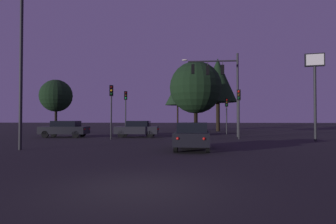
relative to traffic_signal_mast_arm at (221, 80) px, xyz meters
name	(u,v)px	position (x,y,z in m)	size (l,w,h in m)	color
ground_plane	(175,134)	(-4.53, 4.57, -5.37)	(168.00, 168.00, 0.00)	black
traffic_signal_mast_arm	(221,80)	(0.00, 0.00, 0.00)	(5.30, 0.45, 7.84)	#232326
traffic_light_corner_left	(126,104)	(-9.64, 2.66, -2.11)	(0.37, 0.39, 4.62)	#232326
traffic_light_corner_right	(227,109)	(1.13, 4.60, -2.56)	(0.32, 0.36, 3.95)	#232326
traffic_light_median	(111,101)	(-9.52, -3.59, -2.18)	(0.37, 0.39, 4.52)	#232326
traffic_light_far_side	(239,104)	(1.15, -2.61, -2.40)	(0.35, 0.38, 4.18)	#232326
car_nearside_lane	(193,135)	(-2.92, -10.92, -4.58)	(2.15, 4.38, 1.52)	black
car_crossing_left	(65,129)	(-14.53, -1.16, -4.57)	(4.34, 1.87, 1.52)	black
car_crossing_right	(137,129)	(-7.85, -0.63, -4.58)	(4.04, 1.73, 1.52)	#232328
parking_lot_lamp_post	(21,49)	(-12.50, -11.67, 0.24)	(1.70, 0.36, 9.01)	#232326
store_sign_illuminated	(315,77)	(6.56, -4.50, -0.42)	(1.42, 0.55, 6.74)	#232326
tree_behind_sign	(178,93)	(-4.80, 23.74, 0.91)	(4.44, 4.44, 8.47)	black
tree_left_far	(196,87)	(-2.21, 5.16, -0.15)	(5.85, 5.85, 8.16)	black
tree_center_horizon	(218,80)	(1.06, 12.47, 1.59)	(5.17, 5.17, 10.00)	black
tree_right_cluster	(56,96)	(-17.85, 4.09, -1.09)	(3.60, 3.60, 6.09)	black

